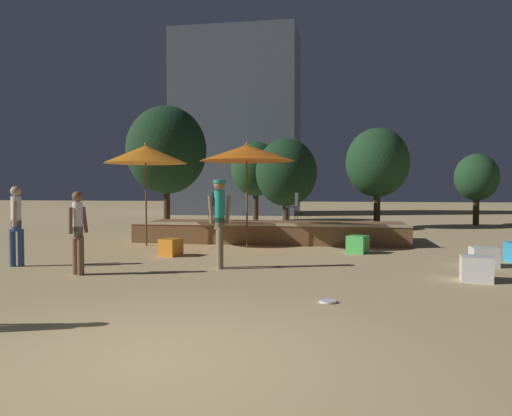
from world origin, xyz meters
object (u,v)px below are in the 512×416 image
at_px(bistro_chair_0, 216,203).
at_px(background_tree_2, 166,150).
at_px(frisbee_disc, 328,301).
at_px(cube_seat_4, 476,269).
at_px(bistro_chair_1, 295,204).
at_px(patio_umbrella_1, 247,153).
at_px(background_tree_4, 286,173).
at_px(background_tree_1, 256,169).
at_px(background_tree_0, 477,178).
at_px(cube_seat_0, 484,257).
at_px(person_1, 220,217).
at_px(cube_seat_1, 171,247).
at_px(patio_umbrella_0, 146,155).
at_px(person_2, 16,223).
at_px(person_0, 78,230).
at_px(background_tree_3, 377,163).
at_px(cube_seat_3, 358,244).

relative_size(bistro_chair_0, background_tree_2, 0.17).
bearing_deg(frisbee_disc, background_tree_2, 118.83).
distance_m(cube_seat_4, bistro_chair_1, 7.67).
distance_m(patio_umbrella_1, frisbee_disc, 7.54).
xyz_separation_m(bistro_chair_0, background_tree_4, (2.08, 3.42, 1.14)).
relative_size(frisbee_disc, background_tree_1, 0.06).
distance_m(cube_seat_4, background_tree_0, 15.47).
bearing_deg(bistro_chair_1, frisbee_disc, -13.92).
relative_size(cube_seat_0, background_tree_2, 0.10).
xyz_separation_m(patio_umbrella_1, background_tree_2, (-4.81, 6.66, 0.65)).
bearing_deg(bistro_chair_1, person_1, -32.65).
xyz_separation_m(person_1, frisbee_disc, (2.36, -2.83, -1.09)).
distance_m(cube_seat_1, background_tree_2, 9.80).
relative_size(patio_umbrella_0, background_tree_1, 0.73).
bearing_deg(background_tree_1, person_2, -99.00).
distance_m(cube_seat_1, cube_seat_4, 7.10).
bearing_deg(background_tree_2, patio_umbrella_1, -54.13).
bearing_deg(person_1, patio_umbrella_1, -21.09).
height_order(cube_seat_0, background_tree_4, background_tree_4).
height_order(cube_seat_0, person_0, person_0).
distance_m(frisbee_disc, background_tree_4, 13.09).
bearing_deg(patio_umbrella_0, bistro_chair_1, 26.65).
height_order(bistro_chair_1, background_tree_0, background_tree_0).
relative_size(cube_seat_0, background_tree_1, 0.13).
relative_size(bistro_chair_0, background_tree_3, 0.21).
bearing_deg(patio_umbrella_0, background_tree_4, 60.23).
height_order(background_tree_3, background_tree_4, background_tree_3).
bearing_deg(background_tree_0, patio_umbrella_1, -130.16).
height_order(background_tree_1, background_tree_2, background_tree_2).
height_order(cube_seat_1, bistro_chair_1, bistro_chair_1).
bearing_deg(cube_seat_4, background_tree_1, 112.99).
xyz_separation_m(bistro_chair_1, background_tree_1, (-2.95, 9.74, 1.52)).
relative_size(person_1, background_tree_3, 0.44).
distance_m(patio_umbrella_0, background_tree_0, 15.89).
xyz_separation_m(cube_seat_4, frisbee_disc, (-2.64, -2.20, -0.21)).
bearing_deg(background_tree_2, person_2, -87.42).
distance_m(cube_seat_3, background_tree_3, 9.23).
bearing_deg(patio_umbrella_1, person_2, -135.60).
xyz_separation_m(cube_seat_3, background_tree_4, (-2.64, 6.84, 2.11)).
relative_size(cube_seat_1, background_tree_3, 0.13).
height_order(person_2, bistro_chair_1, person_2).
bearing_deg(background_tree_1, background_tree_2, -120.30).
relative_size(person_0, background_tree_3, 0.38).
height_order(cube_seat_1, background_tree_0, background_tree_0).
distance_m(cube_seat_1, bistro_chair_0, 4.86).
xyz_separation_m(cube_seat_4, background_tree_4, (-4.66, 10.52, 2.12)).
xyz_separation_m(cube_seat_1, background_tree_1, (-0.19, 13.90, 2.51)).
distance_m(person_1, background_tree_2, 11.74).
height_order(cube_seat_4, person_1, person_1).
height_order(cube_seat_4, background_tree_4, background_tree_4).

